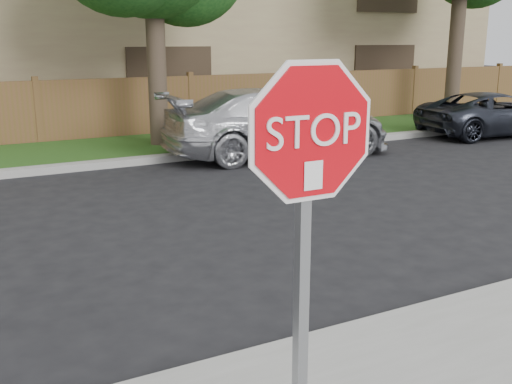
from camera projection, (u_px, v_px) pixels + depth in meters
ground at (255, 357)px, 5.04m from camera, size 90.00×90.00×0.00m
far_curb at (66, 168)px, 12.00m from camera, size 70.00×0.30×0.15m
grass_strip at (52, 155)px, 13.41m from camera, size 70.00×3.00×0.12m
fence at (38, 114)px, 14.60m from camera, size 70.00×0.12×1.60m
apartment_building at (2, 7)px, 18.71m from camera, size 35.20×9.20×7.20m
stop_sign at (308, 193)px, 3.10m from camera, size 1.01×0.13×2.55m
sedan_right at (278, 122)px, 13.43m from camera, size 5.38×2.54×1.52m
sedan_far_right at (494, 114)px, 16.30m from camera, size 4.41×2.41×1.17m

